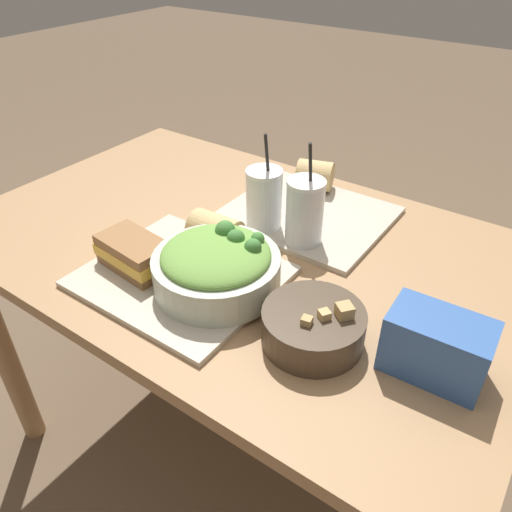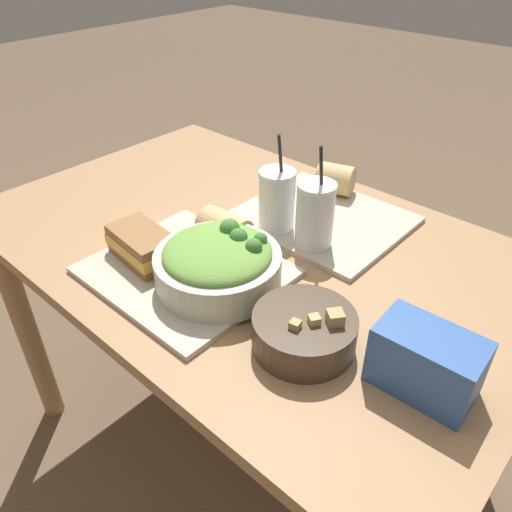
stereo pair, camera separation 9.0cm
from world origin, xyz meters
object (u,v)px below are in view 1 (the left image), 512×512
(drink_cup_dark, at_px, (264,201))
(salad_bowl, at_px, (217,265))
(sandwich_near, at_px, (134,253))
(drink_cup_red, at_px, (305,213))
(soup_bowl, at_px, (313,326))
(baguette_near, at_px, (216,232))
(baguette_far, at_px, (316,175))
(napkin_folded, at_px, (237,240))
(chip_bag, at_px, (436,346))

(drink_cup_dark, bearing_deg, salad_bowl, -77.35)
(sandwich_near, xyz_separation_m, drink_cup_red, (0.23, 0.28, 0.04))
(salad_bowl, xyz_separation_m, drink_cup_dark, (-0.05, 0.23, 0.02))
(soup_bowl, xyz_separation_m, baguette_near, (-0.30, 0.12, 0.02))
(salad_bowl, xyz_separation_m, sandwich_near, (-0.17, -0.05, -0.02))
(soup_bowl, bearing_deg, baguette_far, 119.20)
(sandwich_near, distance_m, napkin_folded, 0.23)
(sandwich_near, bearing_deg, drink_cup_red, 56.81)
(salad_bowl, relative_size, baguette_near, 2.24)
(napkin_folded, bearing_deg, chip_bag, -14.67)
(sandwich_near, relative_size, drink_cup_dark, 0.73)
(baguette_near, bearing_deg, napkin_folded, -10.12)
(baguette_far, relative_size, napkin_folded, 0.63)
(soup_bowl, height_order, baguette_near, baguette_near)
(baguette_near, xyz_separation_m, chip_bag, (0.49, -0.07, 0.00))
(baguette_far, bearing_deg, drink_cup_dark, 161.31)
(baguette_near, distance_m, baguette_far, 0.36)
(drink_cup_dark, height_order, napkin_folded, drink_cup_dark)
(baguette_near, bearing_deg, drink_cup_dark, -16.34)
(sandwich_near, height_order, baguette_near, baguette_near)
(salad_bowl, bearing_deg, chip_bag, 5.06)
(napkin_folded, bearing_deg, sandwich_near, -115.01)
(baguette_near, distance_m, napkin_folded, 0.08)
(salad_bowl, relative_size, baguette_far, 2.28)
(sandwich_near, distance_m, baguette_far, 0.52)
(drink_cup_red, bearing_deg, baguette_near, -136.55)
(soup_bowl, relative_size, napkin_folded, 1.04)
(napkin_folded, bearing_deg, salad_bowl, -64.82)
(sandwich_near, bearing_deg, drink_cup_dark, 72.21)
(sandwich_near, xyz_separation_m, baguette_far, (0.13, 0.50, 0.01))
(drink_cup_dark, distance_m, chip_bag, 0.50)
(napkin_folded, bearing_deg, drink_cup_red, 28.37)
(baguette_far, distance_m, drink_cup_red, 0.25)
(drink_cup_dark, relative_size, drink_cup_red, 0.98)
(baguette_far, xyz_separation_m, chip_bag, (0.45, -0.42, 0.00))
(baguette_far, bearing_deg, sandwich_near, 148.54)
(sandwich_near, xyz_separation_m, chip_bag, (0.58, 0.08, 0.01))
(drink_cup_dark, bearing_deg, baguette_near, -104.17)
(salad_bowl, height_order, napkin_folded, salad_bowl)
(baguette_near, xyz_separation_m, baguette_far, (0.04, 0.35, -0.00))
(sandwich_near, bearing_deg, soup_bowl, 10.55)
(soup_bowl, height_order, drink_cup_dark, drink_cup_dark)
(sandwich_near, distance_m, drink_cup_red, 0.36)
(sandwich_near, bearing_deg, salad_bowl, 21.04)
(baguette_near, bearing_deg, sandwich_near, 146.93)
(baguette_far, height_order, drink_cup_red, drink_cup_red)
(salad_bowl, relative_size, drink_cup_red, 1.06)
(soup_bowl, distance_m, baguette_near, 0.32)
(baguette_near, distance_m, drink_cup_dark, 0.14)
(sandwich_near, height_order, baguette_far, baguette_far)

